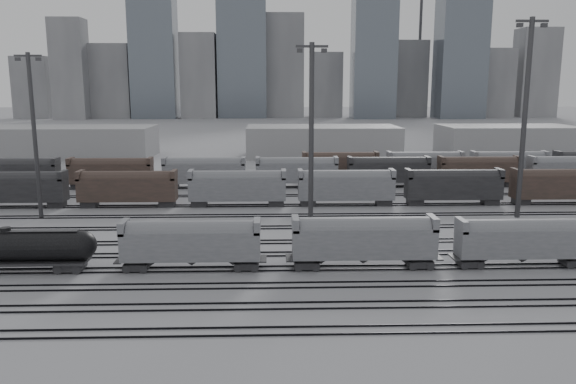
{
  "coord_description": "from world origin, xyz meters",
  "views": [
    {
      "loc": [
        -3.82,
        -54.19,
        18.54
      ],
      "look_at": [
        -1.42,
        22.41,
        4.0
      ],
      "focal_mm": 35.0,
      "sensor_mm": 36.0,
      "label": 1
    }
  ],
  "objects_px": {
    "tank_car_b": "(7,247)",
    "hopper_car_c": "(524,238)",
    "hopper_car_a": "(191,241)",
    "light_mast_c": "(311,138)",
    "hopper_car_b": "(364,238)"
  },
  "relations": [
    {
      "from": "tank_car_b",
      "to": "hopper_car_c",
      "type": "height_order",
      "value": "hopper_car_c"
    },
    {
      "from": "hopper_car_c",
      "to": "light_mast_c",
      "type": "height_order",
      "value": "light_mast_c"
    },
    {
      "from": "hopper_car_a",
      "to": "light_mast_c",
      "type": "xyz_separation_m",
      "value": [
        12.94,
        11.16,
        9.34
      ]
    },
    {
      "from": "tank_car_b",
      "to": "hopper_car_b",
      "type": "height_order",
      "value": "hopper_car_b"
    },
    {
      "from": "tank_car_b",
      "to": "hopper_car_c",
      "type": "relative_size",
      "value": 1.3
    },
    {
      "from": "hopper_car_a",
      "to": "light_mast_c",
      "type": "relative_size",
      "value": 0.6
    },
    {
      "from": "hopper_car_a",
      "to": "hopper_car_c",
      "type": "height_order",
      "value": "hopper_car_a"
    },
    {
      "from": "tank_car_b",
      "to": "hopper_car_b",
      "type": "distance_m",
      "value": 36.08
    },
    {
      "from": "hopper_car_b",
      "to": "light_mast_c",
      "type": "relative_size",
      "value": 0.63
    },
    {
      "from": "tank_car_b",
      "to": "hopper_car_a",
      "type": "bearing_deg",
      "value": -0.0
    },
    {
      "from": "tank_car_b",
      "to": "light_mast_c",
      "type": "relative_size",
      "value": 0.76
    },
    {
      "from": "hopper_car_c",
      "to": "hopper_car_b",
      "type": "bearing_deg",
      "value": -180.0
    },
    {
      "from": "hopper_car_b",
      "to": "hopper_car_c",
      "type": "bearing_deg",
      "value": 0.0
    },
    {
      "from": "tank_car_b",
      "to": "light_mast_c",
      "type": "distance_m",
      "value": 34.77
    },
    {
      "from": "hopper_car_b",
      "to": "hopper_car_c",
      "type": "relative_size",
      "value": 1.07
    }
  ]
}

